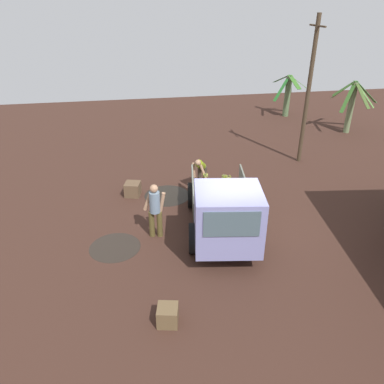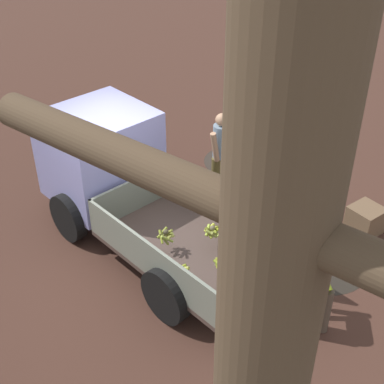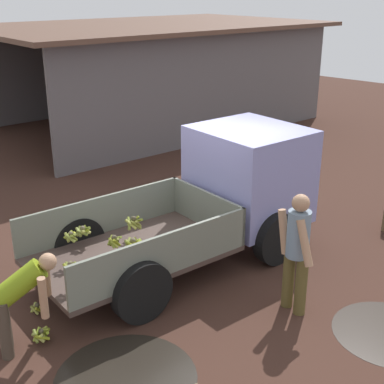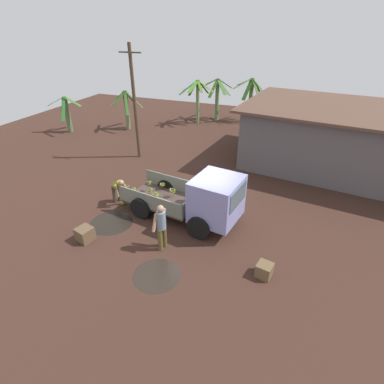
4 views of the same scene
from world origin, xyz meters
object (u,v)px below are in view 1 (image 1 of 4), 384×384
person_foreground_visitor (155,208)px  banana_bunch_on_ground_1 (218,189)px  banana_bunch_on_ground_0 (201,187)px  wooden_crate_0 (133,189)px  utility_pole (308,91)px  person_worker_loading (201,169)px  cargo_truck (226,215)px  banana_bunch_on_ground_2 (229,177)px  wooden_crate_1 (168,315)px

person_foreground_visitor → banana_bunch_on_ground_1: person_foreground_visitor is taller
banana_bunch_on_ground_0 → wooden_crate_0: size_ratio=0.48×
utility_pole → banana_bunch_on_ground_1: size_ratio=27.42×
person_foreground_visitor → person_worker_loading: (-2.98, 1.96, -0.20)m
cargo_truck → wooden_crate_0: (-3.67, -2.49, -0.82)m
cargo_truck → banana_bunch_on_ground_1: cargo_truck is taller
banana_bunch_on_ground_2 → person_worker_loading: bearing=-71.4°
banana_bunch_on_ground_0 → banana_bunch_on_ground_2: size_ratio=1.06×
person_foreground_visitor → banana_bunch_on_ground_0: person_foreground_visitor is taller
banana_bunch_on_ground_0 → cargo_truck: bearing=-0.7°
utility_pole → banana_bunch_on_ground_2: bearing=-69.2°
person_worker_loading → wooden_crate_0: person_worker_loading is taller
banana_bunch_on_ground_2 → utility_pole: bearing=110.8°
banana_bunch_on_ground_0 → banana_bunch_on_ground_2: (-0.60, 1.24, 0.01)m
cargo_truck → banana_bunch_on_ground_2: size_ratio=20.45×
wooden_crate_0 → banana_bunch_on_ground_1: bearing=84.9°
banana_bunch_on_ground_2 → wooden_crate_1: wooden_crate_1 is taller
banana_bunch_on_ground_0 → person_foreground_visitor: bearing=-34.8°
banana_bunch_on_ground_0 → wooden_crate_1: size_ratio=0.56×
person_worker_loading → wooden_crate_0: bearing=-57.4°
utility_pole → wooden_crate_0: (1.99, -7.34, -2.80)m
person_worker_loading → banana_bunch_on_ground_2: person_worker_loading is taller
banana_bunch_on_ground_1 → utility_pole: bearing=118.1°
wooden_crate_1 → person_foreground_visitor: bearing=178.9°
utility_pole → wooden_crate_1: bearing=-39.7°
person_foreground_visitor → wooden_crate_1: (3.47, -0.06, -0.74)m
utility_pole → banana_bunch_on_ground_0: size_ratio=23.46×
utility_pole → banana_bunch_on_ground_2: size_ratio=24.97×
utility_pole → wooden_crate_1: (8.22, -6.81, -2.83)m
person_foreground_visitor → banana_bunch_on_ground_2: bearing=-32.2°
cargo_truck → wooden_crate_1: size_ratio=10.68×
banana_bunch_on_ground_0 → banana_bunch_on_ground_1: 0.65m
wooden_crate_0 → wooden_crate_1: wooden_crate_0 is taller
banana_bunch_on_ground_1 → person_worker_loading: bearing=-132.1°
banana_bunch_on_ground_0 → banana_bunch_on_ground_1: bearing=62.0°
wooden_crate_0 → banana_bunch_on_ground_2: bearing=99.6°
banana_bunch_on_ground_2 → person_foreground_visitor: bearing=-43.2°
cargo_truck → person_worker_loading: (-3.89, 0.07, -0.32)m
person_foreground_visitor → banana_bunch_on_ground_2: (-3.39, 3.18, -0.84)m
cargo_truck → banana_bunch_on_ground_2: cargo_truck is taller
person_foreground_visitor → banana_bunch_on_ground_2: person_foreground_visitor is taller
person_foreground_visitor → cargo_truck: bearing=-104.8°
utility_pole → person_foreground_visitor: bearing=-54.9°
person_foreground_visitor → banana_bunch_on_ground_1: 3.63m
banana_bunch_on_ground_1 → wooden_crate_0: 3.12m
banana_bunch_on_ground_0 → banana_bunch_on_ground_1: size_ratio=1.17×
person_foreground_visitor → wooden_crate_1: person_foreground_visitor is taller
banana_bunch_on_ground_1 → wooden_crate_0: wooden_crate_0 is taller
banana_bunch_on_ground_0 → banana_bunch_on_ground_1: banana_bunch_on_ground_0 is taller
person_foreground_visitor → banana_bunch_on_ground_1: bearing=-34.4°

